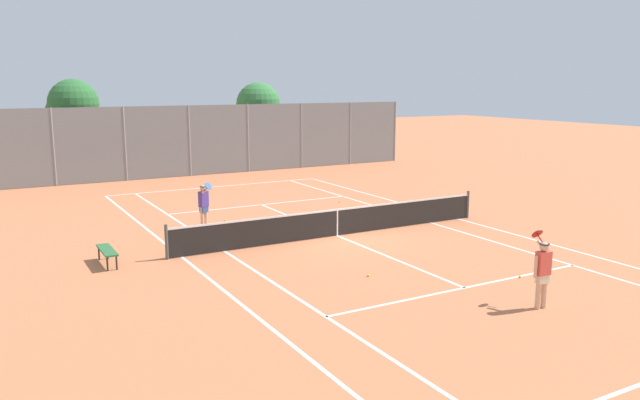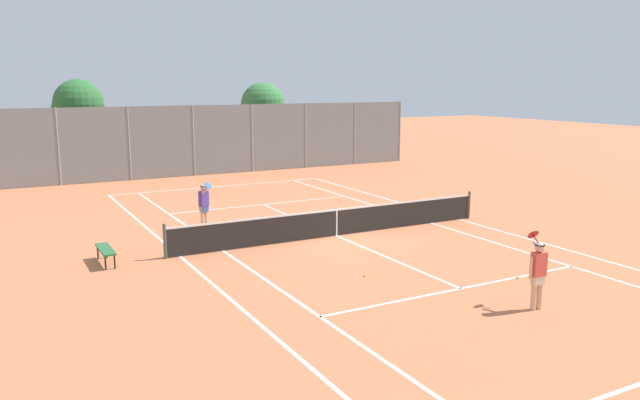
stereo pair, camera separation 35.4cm
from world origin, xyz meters
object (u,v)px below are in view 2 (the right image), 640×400
object	(u,v)px
loose_tennis_ball_2	(291,223)
loose_tennis_ball_4	(365,276)
player_near_side	(538,271)
loose_tennis_ball_0	(517,278)
courtside_bench	(106,250)
player_far_left	(204,203)
tree_behind_left	(76,105)
loose_tennis_ball_3	(341,201)
tree_behind_right	(262,106)
tennis_net	(337,221)
loose_tennis_ball_1	(226,220)

from	to	relation	value
loose_tennis_ball_2	loose_tennis_ball_4	distance (m)	6.93
player_near_side	loose_tennis_ball_2	world-z (taller)	player_near_side
loose_tennis_ball_0	player_near_side	bearing A→B (deg)	-125.77
loose_tennis_ball_2	courtside_bench	world-z (taller)	courtside_bench
player_far_left	tree_behind_left	distance (m)	16.77
loose_tennis_ball_2	loose_tennis_ball_3	distance (m)	4.74
loose_tennis_ball_2	tree_behind_left	distance (m)	18.34
loose_tennis_ball_4	tree_behind_left	xyz separation A→B (m)	(-4.03, 24.02, 3.92)
player_near_side	tree_behind_right	size ratio (longest dim) A/B	0.34
player_far_left	tree_behind_left	world-z (taller)	tree_behind_left
loose_tennis_ball_2	loose_tennis_ball_4	xyz separation A→B (m)	(-1.08, -6.85, 0.00)
loose_tennis_ball_0	tree_behind_left	bearing A→B (deg)	106.11
loose_tennis_ball_3	loose_tennis_ball_4	size ratio (longest dim) A/B	1.00
tree_behind_right	loose_tennis_ball_3	bearing A→B (deg)	-99.22
tennis_net	loose_tennis_ball_2	world-z (taller)	tennis_net
courtside_bench	tree_behind_left	bearing A→B (deg)	84.20
player_near_side	courtside_bench	bearing A→B (deg)	133.28
loose_tennis_ball_1	loose_tennis_ball_4	size ratio (longest dim) A/B	1.00
loose_tennis_ball_4	tree_behind_right	world-z (taller)	tree_behind_right
loose_tennis_ball_2	tree_behind_left	bearing A→B (deg)	106.56
tennis_net	tree_behind_right	bearing A→B (deg)	73.97
loose_tennis_ball_1	tree_behind_left	size ratio (longest dim) A/B	0.01
loose_tennis_ball_1	loose_tennis_ball_2	xyz separation A→B (m)	(2.01, -1.63, 0.00)
player_near_side	tree_behind_right	world-z (taller)	tree_behind_right
loose_tennis_ball_0	tree_behind_left	world-z (taller)	tree_behind_left
loose_tennis_ball_4	loose_tennis_ball_3	bearing A→B (deg)	63.03
loose_tennis_ball_3	tree_behind_right	xyz separation A→B (m)	(2.29, 14.13, 3.69)
loose_tennis_ball_2	player_near_side	bearing A→B (deg)	-84.27
tree_behind_left	loose_tennis_ball_0	bearing A→B (deg)	-73.89
tennis_net	courtside_bench	distance (m)	7.62
courtside_bench	tree_behind_left	distance (m)	19.78
player_near_side	courtside_bench	world-z (taller)	player_near_side
player_near_side	loose_tennis_ball_1	bearing A→B (deg)	103.94
loose_tennis_ball_2	loose_tennis_ball_4	world-z (taller)	same
loose_tennis_ball_0	loose_tennis_ball_4	size ratio (longest dim) A/B	1.00
tennis_net	loose_tennis_ball_4	world-z (taller)	tennis_net
player_far_left	loose_tennis_ball_3	size ratio (longest dim) A/B	26.88
loose_tennis_ball_1	loose_tennis_ball_4	bearing A→B (deg)	-83.75
player_far_left	tree_behind_left	size ratio (longest dim) A/B	0.33
tennis_net	loose_tennis_ball_4	bearing A→B (deg)	-110.38
tennis_net	courtside_bench	xyz separation A→B (m)	(-7.62, 0.29, -0.10)
loose_tennis_ball_1	loose_tennis_ball_4	xyz separation A→B (m)	(0.93, -8.48, 0.00)
tennis_net	player_near_side	world-z (taller)	player_near_side
loose_tennis_ball_0	loose_tennis_ball_2	xyz separation A→B (m)	(-2.44, 8.96, 0.00)
tennis_net	loose_tennis_ball_2	bearing A→B (deg)	102.47
loose_tennis_ball_2	loose_tennis_ball_1	bearing A→B (deg)	140.88
loose_tennis_ball_1	loose_tennis_ball_2	world-z (taller)	same
tennis_net	tree_behind_left	size ratio (longest dim) A/B	2.21
loose_tennis_ball_2	player_far_left	bearing A→B (deg)	165.55
tree_behind_right	player_far_left	bearing A→B (deg)	-119.76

